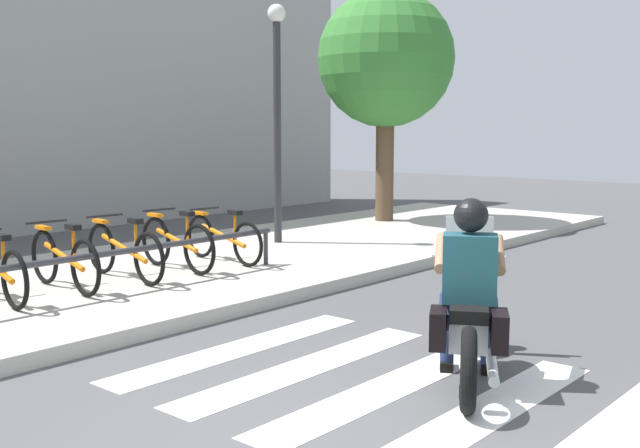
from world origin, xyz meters
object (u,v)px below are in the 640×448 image
(bike_rack, at_px, (92,258))
(street_lamp, at_px, (277,102))
(bicycle_6, at_px, (223,238))
(tree_near_rack, at_px, (386,60))
(rider, at_px, (469,277))
(bicycle_3, at_px, (64,260))
(motorcycle, at_px, (469,320))
(bicycle_4, at_px, (124,251))
(bicycle_5, at_px, (177,243))

(bike_rack, relative_size, street_lamp, 1.39)
(bicycle_6, relative_size, tree_near_rack, 0.35)
(rider, distance_m, bicycle_3, 4.74)
(motorcycle, height_order, bike_rack, motorcycle)
(motorcycle, height_order, bicycle_4, motorcycle)
(bicycle_3, distance_m, bicycle_5, 1.57)
(bicycle_3, bearing_deg, bicycle_4, 0.04)
(motorcycle, bearing_deg, tree_near_rack, 40.13)
(motorcycle, xyz_separation_m, bike_rack, (-0.72, 4.09, 0.12))
(bicycle_4, xyz_separation_m, bicycle_5, (0.78, -0.00, 0.00))
(motorcycle, xyz_separation_m, rider, (-0.07, -0.04, 0.36))
(bicycle_3, distance_m, bicycle_6, 2.35)
(street_lamp, bearing_deg, bicycle_5, -164.89)
(bicycle_5, height_order, tree_near_rack, tree_near_rack)
(motorcycle, height_order, bicycle_6, motorcycle)
(rider, relative_size, tree_near_rack, 0.31)
(motorcycle, distance_m, bicycle_3, 4.70)
(street_lamp, bearing_deg, bike_rack, -163.22)
(bicycle_3, bearing_deg, motorcycle, -81.15)
(tree_near_rack, bearing_deg, bicycle_4, -170.82)
(bicycle_5, bearing_deg, bicycle_4, 179.95)
(bike_rack, height_order, tree_near_rack, tree_near_rack)
(bicycle_6, height_order, bike_rack, bicycle_6)
(bike_rack, xyz_separation_m, tree_near_rack, (7.53, 1.65, 2.65))
(motorcycle, relative_size, bicycle_6, 1.19)
(bicycle_4, bearing_deg, tree_near_rack, 9.18)
(bike_rack, distance_m, street_lamp, 4.67)
(bike_rack, bearing_deg, bicycle_3, 89.97)
(motorcycle, xyz_separation_m, bicycle_6, (1.63, 4.65, 0.03))
(street_lamp, xyz_separation_m, tree_near_rack, (3.40, 0.40, 0.87))
(bicycle_5, height_order, bike_rack, bicycle_5)
(bike_rack, relative_size, tree_near_rack, 1.16)
(motorcycle, height_order, tree_near_rack, tree_near_rack)
(bicycle_5, bearing_deg, bicycle_3, 179.99)
(bicycle_3, bearing_deg, bicycle_5, -0.01)
(bike_rack, distance_m, tree_near_rack, 8.15)
(rider, height_order, bicycle_3, rider)
(motorcycle, distance_m, bicycle_6, 4.93)
(motorcycle, height_order, bicycle_3, motorcycle)
(bike_rack, bearing_deg, bicycle_4, 35.26)
(rider, bearing_deg, bicycle_6, 70.07)
(bicycle_3, bearing_deg, tree_near_rack, 8.25)
(bicycle_6, bearing_deg, street_lamp, 21.22)
(bicycle_3, height_order, bicycle_5, bicycle_5)
(rider, relative_size, bicycle_6, 0.88)
(motorcycle, xyz_separation_m, bicycle_4, (0.06, 4.65, 0.05))
(rider, bearing_deg, street_lamp, 57.10)
(bicycle_6, distance_m, bike_rack, 2.42)
(rider, relative_size, bicycle_3, 0.89)
(rider, xyz_separation_m, bicycle_6, (1.70, 4.69, -0.33))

